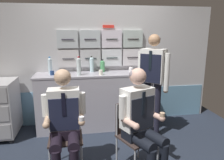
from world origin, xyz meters
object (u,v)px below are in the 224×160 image
at_px(crew_member_left, 64,119).
at_px(paper_cup_tan, 131,69).
at_px(folding_chair_right, 132,128).
at_px(crew_member_right, 141,118).
at_px(service_trolley, 3,107).
at_px(water_bottle_blue_cap, 102,66).
at_px(crew_member_standing, 153,78).
at_px(folding_chair_left, 66,128).

bearing_deg(crew_member_left, paper_cup_tan, 50.04).
height_order(folding_chair_right, crew_member_right, crew_member_right).
relative_size(service_trolley, crew_member_right, 0.72).
height_order(service_trolley, crew_member_right, crew_member_right).
bearing_deg(service_trolley, water_bottle_blue_cap, 8.18).
distance_m(crew_member_standing, paper_cup_tan, 0.61).
xyz_separation_m(service_trolley, crew_member_right, (1.92, -1.26, 0.21)).
bearing_deg(service_trolley, paper_cup_tan, 5.94).
bearing_deg(crew_member_left, folding_chair_left, 91.46).
distance_m(crew_member_standing, water_bottle_blue_cap, 0.94).
xyz_separation_m(service_trolley, folding_chair_left, (1.03, -0.97, 0.02)).
bearing_deg(crew_member_standing, service_trolley, 171.63).
bearing_deg(folding_chair_right, water_bottle_blue_cap, 98.75).
distance_m(crew_member_left, water_bottle_blue_cap, 1.55).
distance_m(crew_member_left, folding_chair_right, 0.84).
bearing_deg(crew_member_left, service_trolley, 132.42).
bearing_deg(water_bottle_blue_cap, folding_chair_right, -81.25).
relative_size(service_trolley, paper_cup_tan, 12.68).
bearing_deg(water_bottle_blue_cap, paper_cup_tan, -1.19).
xyz_separation_m(folding_chair_right, crew_member_standing, (0.52, 0.77, 0.47)).
bearing_deg(paper_cup_tan, crew_member_left, -129.96).
height_order(service_trolley, paper_cup_tan, paper_cup_tan).
xyz_separation_m(folding_chair_left, water_bottle_blue_cap, (0.62, 1.21, 0.58)).
height_order(crew_member_left, water_bottle_blue_cap, crew_member_left).
height_order(folding_chair_left, water_bottle_blue_cap, water_bottle_blue_cap).
relative_size(folding_chair_left, folding_chair_right, 1.00).
bearing_deg(crew_member_standing, crew_member_left, -149.81).
bearing_deg(paper_cup_tan, crew_member_standing, -70.29).
bearing_deg(folding_chair_right, service_trolley, 148.96).
distance_m(folding_chair_right, crew_member_standing, 1.04).
height_order(service_trolley, folding_chair_left, service_trolley).
bearing_deg(crew_member_standing, folding_chair_right, -124.29).
height_order(crew_member_standing, water_bottle_blue_cap, crew_member_standing).
bearing_deg(crew_member_right, water_bottle_blue_cap, 100.33).
bearing_deg(service_trolley, crew_member_left, -47.58).
xyz_separation_m(crew_member_standing, water_bottle_blue_cap, (-0.73, 0.59, 0.11)).
bearing_deg(crew_member_standing, folding_chair_left, -155.20).
distance_m(water_bottle_blue_cap, paper_cup_tan, 0.53).
height_order(folding_chair_right, paper_cup_tan, paper_cup_tan).
xyz_separation_m(folding_chair_right, paper_cup_tan, (0.32, 1.34, 0.51)).
bearing_deg(water_bottle_blue_cap, service_trolley, -171.82).
relative_size(crew_member_left, crew_member_standing, 0.77).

